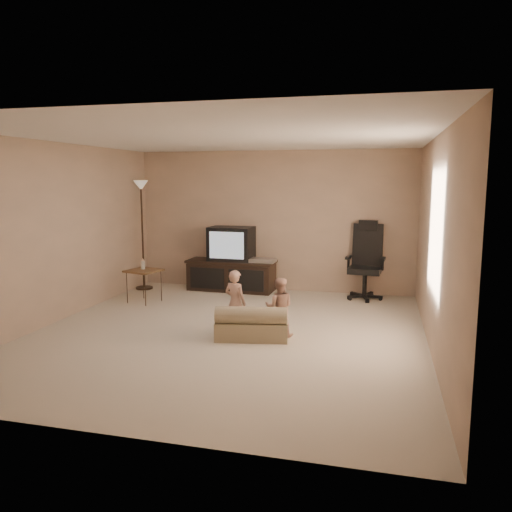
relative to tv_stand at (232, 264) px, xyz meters
The scene contains 9 objects.
floor 2.63m from the tv_stand, 74.27° to the right, with size 5.50×5.50×0.00m, color beige.
room_shell 2.79m from the tv_stand, 74.27° to the right, with size 5.50×5.50×5.50m.
tv_stand is the anchor object (origin of this frame).
office_chair 2.37m from the tv_stand, ahead, with size 0.66×0.69×1.31m.
side_table 1.66m from the tv_stand, 132.81° to the right, with size 0.59×0.59×0.73m.
floor_lamp 1.89m from the tv_stand, 169.60° to the right, with size 0.31×0.31×1.98m.
child_sofa 2.87m from the tv_stand, 68.04° to the right, with size 0.97×0.66×0.44m.
toddler_left 2.67m from the tv_stand, 72.09° to the right, with size 0.31×0.23×0.85m, color tan.
toddler_right 2.80m from the tv_stand, 60.61° to the right, with size 0.37×0.20×0.76m, color tan.
Camera 1 is at (1.90, -6.00, 1.97)m, focal length 35.00 mm.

